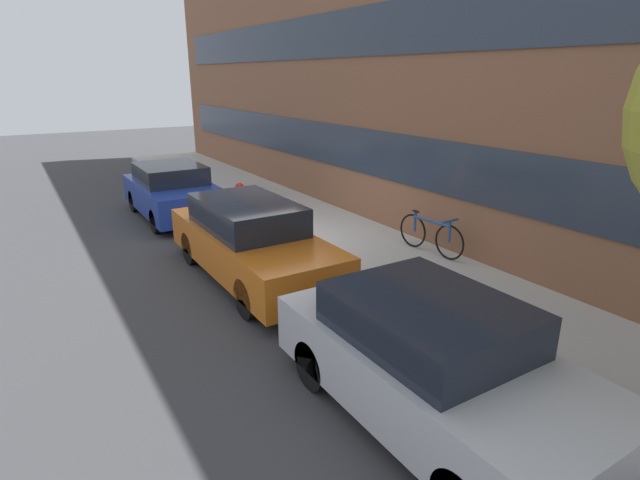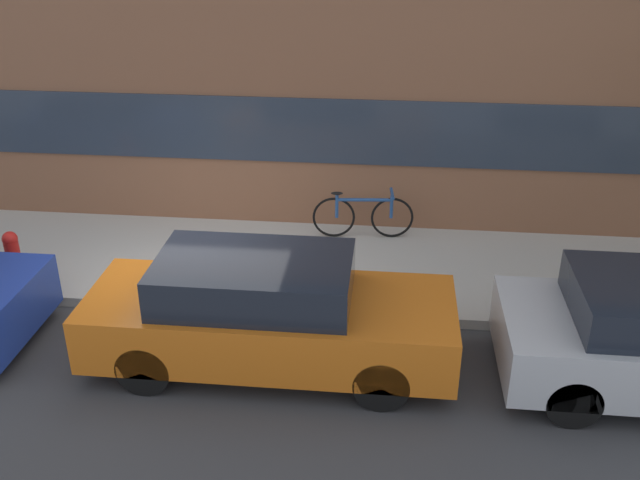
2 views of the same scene
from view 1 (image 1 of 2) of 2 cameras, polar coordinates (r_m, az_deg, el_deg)
name	(u,v)px [view 1 (image 1 of 2)]	position (r m, az deg, el deg)	size (l,w,h in m)	color
ground_plane	(272,249)	(11.02, -5.49, -1.04)	(56.00, 56.00, 0.00)	#38383A
sidewalk_strip	(328,235)	(11.68, 0.96, 0.56)	(28.00, 2.94, 0.15)	#B2AFA8
rowhouse_facade	(400,49)	(12.27, 9.14, 20.73)	(28.00, 1.02, 8.38)	brown
parked_car_blue	(173,191)	(13.87, -16.46, 5.35)	(3.81, 1.77, 1.40)	#1E3899
parked_car_orange	(251,241)	(9.27, -7.91, -0.11)	(4.51, 1.64, 1.47)	#D16619
parked_car_silver	(433,362)	(5.66, 12.75, -13.44)	(3.88, 1.78, 1.42)	#B2B5BA
fire_hydrant	(240,197)	(13.52, -9.10, 4.87)	(0.55, 0.31, 0.78)	red
bicycle	(431,234)	(10.43, 12.54, 0.67)	(1.69, 0.44, 0.82)	black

